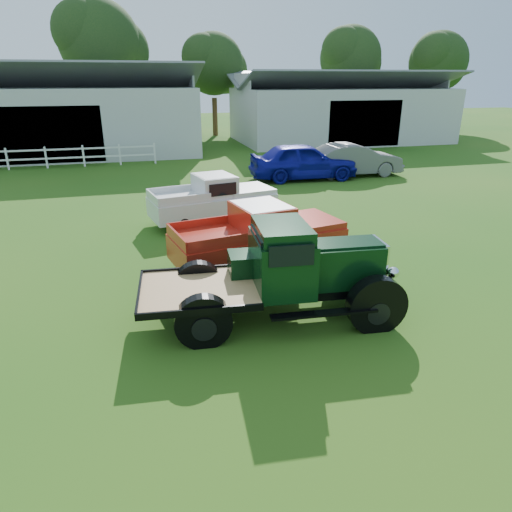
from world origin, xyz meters
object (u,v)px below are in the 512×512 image
object	(u,v)px
misc_car_blue	(303,161)
misc_car_grey	(353,160)
vintage_flatbed	(276,273)
white_pickup	(213,199)
red_pickup	(258,235)

from	to	relation	value
misc_car_blue	misc_car_grey	distance (m)	2.82
misc_car_blue	misc_car_grey	size ratio (longest dim) A/B	1.07
vintage_flatbed	misc_car_grey	bearing A→B (deg)	63.08
white_pickup	misc_car_grey	xyz separation A→B (m)	(8.46, 6.22, -0.00)
vintage_flatbed	misc_car_grey	size ratio (longest dim) A/B	1.06
vintage_flatbed	misc_car_blue	world-z (taller)	vintage_flatbed
white_pickup	misc_car_blue	world-z (taller)	misc_car_blue
red_pickup	misc_car_grey	distance (m)	13.21
vintage_flatbed	white_pickup	world-z (taller)	vintage_flatbed
white_pickup	red_pickup	bearing A→B (deg)	-94.81
red_pickup	white_pickup	world-z (taller)	red_pickup
vintage_flatbed	red_pickup	size ratio (longest dim) A/B	1.11
vintage_flatbed	misc_car_grey	world-z (taller)	vintage_flatbed
red_pickup	vintage_flatbed	bearing A→B (deg)	-109.13
vintage_flatbed	misc_car_blue	bearing A→B (deg)	72.29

